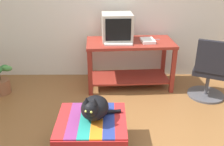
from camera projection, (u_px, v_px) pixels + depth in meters
desk at (130, 56)px, 3.84m from camera, size 1.33×0.70×0.73m
tv_monitor at (117, 28)px, 3.71m from camera, size 0.46×0.41×0.40m
keyboard at (118, 44)px, 3.60m from camera, size 0.40×0.15×0.02m
book at (148, 41)px, 3.71m from camera, size 0.21×0.27×0.04m
ottoman_with_blanket at (92, 134)px, 2.62m from camera, size 0.70×0.65×0.37m
cat at (94, 108)px, 2.51m from camera, size 0.44×0.40×0.30m
potted_plant at (0, 80)px, 3.71m from camera, size 0.42×0.34×0.51m
office_chair at (209, 73)px, 3.53m from camera, size 0.56×0.56×0.89m
pen at (155, 40)px, 3.82m from camera, size 0.14×0.03×0.01m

